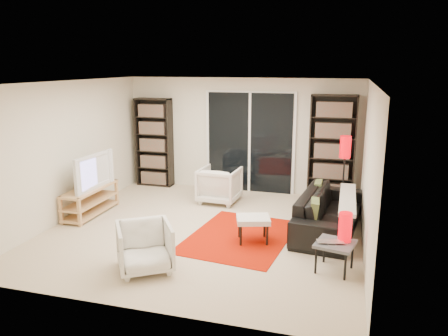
{
  "coord_description": "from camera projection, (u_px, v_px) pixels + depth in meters",
  "views": [
    {
      "loc": [
        2.18,
        -6.44,
        2.67
      ],
      "look_at": [
        0.25,
        0.3,
        1.0
      ],
      "focal_mm": 35.0,
      "sensor_mm": 36.0,
      "label": 1
    }
  ],
  "objects": [
    {
      "name": "tv_stand",
      "position": [
        91.0,
        200.0,
        7.92
      ],
      "size": [
        0.42,
        1.31,
        0.5
      ],
      "color": "tan",
      "rests_on": "floor"
    },
    {
      "name": "rug",
      "position": [
        240.0,
        236.0,
        6.93
      ],
      "size": [
        1.72,
        2.19,
        0.01
      ],
      "primitive_type": "cube",
      "rotation": [
        0.0,
        0.0,
        -0.12
      ],
      "color": "#A91200",
      "rests_on": "floor"
    },
    {
      "name": "sofa",
      "position": [
        330.0,
        211.0,
        7.15
      ],
      "size": [
        1.11,
        2.29,
        0.64
      ],
      "primitive_type": "imported",
      "rotation": [
        0.0,
        0.0,
        1.46
      ],
      "color": "black",
      "rests_on": "floor"
    },
    {
      "name": "laptop",
      "position": [
        331.0,
        244.0,
        5.63
      ],
      "size": [
        0.39,
        0.3,
        0.03
      ],
      "primitive_type": "imported",
      "rotation": [
        0.0,
        0.0,
        0.23
      ],
      "color": "silver",
      "rests_on": "side_table"
    },
    {
      "name": "wall_left",
      "position": [
        68.0,
        151.0,
        7.61
      ],
      "size": [
        0.02,
        5.0,
        2.4
      ],
      "primitive_type": "cube",
      "color": "beige",
      "rests_on": "ground"
    },
    {
      "name": "ottoman",
      "position": [
        253.0,
        221.0,
        6.67
      ],
      "size": [
        0.6,
        0.54,
        0.4
      ],
      "color": "silver",
      "rests_on": "floor"
    },
    {
      "name": "floor",
      "position": [
        205.0,
        230.0,
        7.22
      ],
      "size": [
        5.0,
        5.0,
        0.0
      ],
      "primitive_type": "plane",
      "color": "beige",
      "rests_on": "ground"
    },
    {
      "name": "bookshelf_right",
      "position": [
        332.0,
        148.0,
        8.65
      ],
      "size": [
        0.9,
        0.3,
        2.1
      ],
      "color": "black",
      "rests_on": "ground"
    },
    {
      "name": "bookshelf_left",
      "position": [
        154.0,
        142.0,
        9.7
      ],
      "size": [
        0.8,
        0.3,
        1.95
      ],
      "color": "black",
      "rests_on": "ground"
    },
    {
      "name": "wall_right",
      "position": [
        368.0,
        169.0,
        6.27
      ],
      "size": [
        0.02,
        5.0,
        2.4
      ],
      "primitive_type": "cube",
      "color": "beige",
      "rests_on": "ground"
    },
    {
      "name": "side_table",
      "position": [
        335.0,
        246.0,
        5.71
      ],
      "size": [
        0.57,
        0.57,
        0.4
      ],
      "color": "#4D4E53",
      "rests_on": "floor"
    },
    {
      "name": "wall_back",
      "position": [
        241.0,
        135.0,
        9.28
      ],
      "size": [
        5.0,
        0.02,
        2.4
      ],
      "primitive_type": "cube",
      "color": "beige",
      "rests_on": "ground"
    },
    {
      "name": "table_lamp",
      "position": [
        345.0,
        227.0,
        5.71
      ],
      "size": [
        0.17,
        0.17,
        0.39
      ],
      "primitive_type": "cylinder",
      "color": "red",
      "rests_on": "side_table"
    },
    {
      "name": "sliding_door",
      "position": [
        250.0,
        143.0,
        9.23
      ],
      "size": [
        1.92,
        0.08,
        2.16
      ],
      "color": "white",
      "rests_on": "ground"
    },
    {
      "name": "tv",
      "position": [
        89.0,
        171.0,
        7.79
      ],
      "size": [
        0.2,
        1.09,
        0.63
      ],
      "primitive_type": "imported",
      "rotation": [
        0.0,
        0.0,
        1.52
      ],
      "color": "black",
      "rests_on": "tv_stand"
    },
    {
      "name": "wall_front",
      "position": [
        128.0,
        207.0,
        4.61
      ],
      "size": [
        5.0,
        0.02,
        2.4
      ],
      "primitive_type": "cube",
      "color": "beige",
      "rests_on": "ground"
    },
    {
      "name": "floor_lamp",
      "position": [
        345.0,
        155.0,
        7.74
      ],
      "size": [
        0.22,
        0.22,
        1.44
      ],
      "color": "black",
      "rests_on": "floor"
    },
    {
      "name": "armchair_back",
      "position": [
        220.0,
        185.0,
        8.61
      ],
      "size": [
        0.79,
        0.81,
        0.7
      ],
      "primitive_type": "imported",
      "rotation": [
        0.0,
        0.0,
        3.09
      ],
      "color": "silver",
      "rests_on": "floor"
    },
    {
      "name": "armchair_front",
      "position": [
        145.0,
        247.0,
        5.74
      ],
      "size": [
        0.97,
        0.97,
        0.65
      ],
      "primitive_type": "imported",
      "rotation": [
        0.0,
        0.0,
        0.58
      ],
      "color": "silver",
      "rests_on": "floor"
    },
    {
      "name": "ceiling",
      "position": [
        203.0,
        82.0,
        6.66
      ],
      "size": [
        5.0,
        5.0,
        0.02
      ],
      "primitive_type": "cube",
      "color": "white",
      "rests_on": "wall_back"
    }
  ]
}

